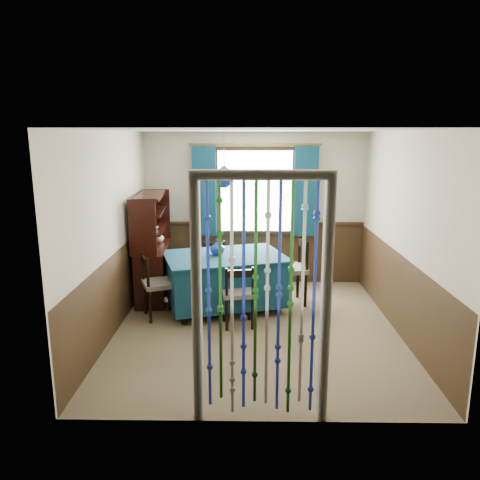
{
  "coord_description": "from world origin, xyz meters",
  "views": [
    {
      "loc": [
        -0.12,
        -5.64,
        2.45
      ],
      "look_at": [
        -0.22,
        0.51,
        1.06
      ],
      "focal_mm": 35.0,
      "sensor_mm": 36.0,
      "label": 1
    }
  ],
  "objects_px": {
    "vase_sideboard": "(159,236)",
    "pendant_lamp": "(224,177)",
    "chair_far": "(215,266)",
    "chair_near": "(239,294)",
    "vase_table": "(217,248)",
    "chair_left": "(157,284)",
    "chair_right": "(292,269)",
    "bowl_shelf": "(152,228)",
    "sideboard": "(152,262)",
    "dining_table": "(225,278)"
  },
  "relations": [
    {
      "from": "chair_right",
      "to": "bowl_shelf",
      "type": "distance_m",
      "value": 2.13
    },
    {
      "from": "chair_near",
      "to": "vase_table",
      "type": "relative_size",
      "value": 4.23
    },
    {
      "from": "sideboard",
      "to": "vase_table",
      "type": "relative_size",
      "value": 8.13
    },
    {
      "from": "chair_left",
      "to": "bowl_shelf",
      "type": "xyz_separation_m",
      "value": [
        -0.17,
        0.64,
        0.65
      ]
    },
    {
      "from": "vase_sideboard",
      "to": "pendant_lamp",
      "type": "bearing_deg",
      "value": -36.75
    },
    {
      "from": "chair_far",
      "to": "chair_right",
      "type": "relative_size",
      "value": 0.83
    },
    {
      "from": "chair_near",
      "to": "bowl_shelf",
      "type": "relative_size",
      "value": 4.21
    },
    {
      "from": "sideboard",
      "to": "bowl_shelf",
      "type": "relative_size",
      "value": 8.07
    },
    {
      "from": "chair_far",
      "to": "chair_right",
      "type": "distance_m",
      "value": 1.25
    },
    {
      "from": "sideboard",
      "to": "vase_table",
      "type": "bearing_deg",
      "value": -28.28
    },
    {
      "from": "chair_left",
      "to": "chair_right",
      "type": "bearing_deg",
      "value": 85.34
    },
    {
      "from": "dining_table",
      "to": "sideboard",
      "type": "bearing_deg",
      "value": 140.19
    },
    {
      "from": "vase_sideboard",
      "to": "chair_right",
      "type": "bearing_deg",
      "value": -14.76
    },
    {
      "from": "dining_table",
      "to": "pendant_lamp",
      "type": "xyz_separation_m",
      "value": [
        0.0,
        -0.0,
        1.43
      ]
    },
    {
      "from": "sideboard",
      "to": "pendant_lamp",
      "type": "height_order",
      "value": "pendant_lamp"
    },
    {
      "from": "dining_table",
      "to": "chair_near",
      "type": "distance_m",
      "value": 0.66
    },
    {
      "from": "chair_near",
      "to": "chair_left",
      "type": "height_order",
      "value": "chair_left"
    },
    {
      "from": "dining_table",
      "to": "chair_far",
      "type": "height_order",
      "value": "chair_far"
    },
    {
      "from": "chair_left",
      "to": "vase_table",
      "type": "distance_m",
      "value": 0.98
    },
    {
      "from": "dining_table",
      "to": "vase_table",
      "type": "xyz_separation_m",
      "value": [
        -0.11,
        0.04,
        0.43
      ]
    },
    {
      "from": "chair_far",
      "to": "bowl_shelf",
      "type": "height_order",
      "value": "bowl_shelf"
    },
    {
      "from": "chair_near",
      "to": "chair_right",
      "type": "xyz_separation_m",
      "value": [
        0.77,
        0.9,
        0.07
      ]
    },
    {
      "from": "chair_far",
      "to": "pendant_lamp",
      "type": "relative_size",
      "value": 1.06
    },
    {
      "from": "chair_far",
      "to": "sideboard",
      "type": "relative_size",
      "value": 0.51
    },
    {
      "from": "sideboard",
      "to": "pendant_lamp",
      "type": "relative_size",
      "value": 2.1
    },
    {
      "from": "chair_right",
      "to": "pendant_lamp",
      "type": "relative_size",
      "value": 1.28
    },
    {
      "from": "sideboard",
      "to": "vase_table",
      "type": "distance_m",
      "value": 1.16
    },
    {
      "from": "chair_near",
      "to": "chair_left",
      "type": "distance_m",
      "value": 1.15
    },
    {
      "from": "chair_right",
      "to": "vase_table",
      "type": "relative_size",
      "value": 4.95
    },
    {
      "from": "bowl_shelf",
      "to": "vase_sideboard",
      "type": "distance_m",
      "value": 0.55
    },
    {
      "from": "chair_left",
      "to": "sideboard",
      "type": "distance_m",
      "value": 0.86
    },
    {
      "from": "chair_right",
      "to": "bowl_shelf",
      "type": "height_order",
      "value": "bowl_shelf"
    },
    {
      "from": "chair_near",
      "to": "vase_sideboard",
      "type": "xyz_separation_m",
      "value": [
        -1.28,
        1.43,
        0.44
      ]
    },
    {
      "from": "dining_table",
      "to": "vase_sideboard",
      "type": "bearing_deg",
      "value": 126.46
    },
    {
      "from": "bowl_shelf",
      "to": "chair_left",
      "type": "bearing_deg",
      "value": -75.27
    },
    {
      "from": "chair_right",
      "to": "bowl_shelf",
      "type": "bearing_deg",
      "value": 78.81
    },
    {
      "from": "dining_table",
      "to": "vase_table",
      "type": "bearing_deg",
      "value": 140.9
    },
    {
      "from": "chair_near",
      "to": "vase_table",
      "type": "distance_m",
      "value": 0.87
    },
    {
      "from": "dining_table",
      "to": "bowl_shelf",
      "type": "height_order",
      "value": "bowl_shelf"
    },
    {
      "from": "dining_table",
      "to": "sideboard",
      "type": "relative_size",
      "value": 1.19
    },
    {
      "from": "chair_near",
      "to": "chair_right",
      "type": "bearing_deg",
      "value": 41.21
    },
    {
      "from": "vase_sideboard",
      "to": "sideboard",
      "type": "bearing_deg",
      "value": -100.57
    },
    {
      "from": "chair_left",
      "to": "bowl_shelf",
      "type": "height_order",
      "value": "bowl_shelf"
    },
    {
      "from": "chair_right",
      "to": "chair_far",
      "type": "bearing_deg",
      "value": 59.86
    },
    {
      "from": "dining_table",
      "to": "chair_near",
      "type": "relative_size",
      "value": 2.28
    },
    {
      "from": "chair_far",
      "to": "vase_table",
      "type": "bearing_deg",
      "value": 90.09
    },
    {
      "from": "bowl_shelf",
      "to": "chair_right",
      "type": "bearing_deg",
      "value": -1.18
    },
    {
      "from": "chair_left",
      "to": "vase_sideboard",
      "type": "distance_m",
      "value": 1.22
    },
    {
      "from": "pendant_lamp",
      "to": "bowl_shelf",
      "type": "bearing_deg",
      "value": 164.14
    },
    {
      "from": "vase_table",
      "to": "chair_far",
      "type": "bearing_deg",
      "value": 97.92
    }
  ]
}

